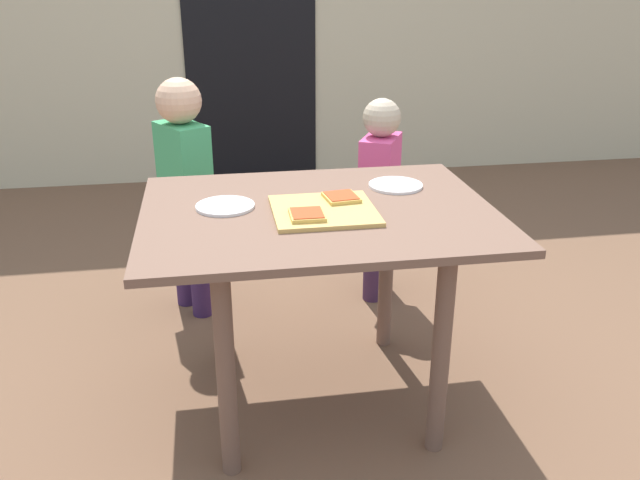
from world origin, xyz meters
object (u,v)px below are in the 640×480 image
cutting_board (324,211)px  child_left (185,181)px  dining_table (318,240)px  plate_white_left (225,206)px  plate_white_right (396,185)px  pizza_slice_near_left (307,215)px  pizza_slice_far_right (341,197)px  child_right (379,188)px

cutting_board → child_left: 0.93m
cutting_board → dining_table: bearing=106.6°
cutting_board → plate_white_left: size_ratio=1.70×
plate_white_right → child_left: (-0.75, 0.58, -0.12)m
dining_table → plate_white_left: (-0.29, 0.06, 0.11)m
dining_table → pizza_slice_near_left: size_ratio=9.70×
cutting_board → pizza_slice_far_right: (0.07, 0.08, 0.01)m
pizza_slice_far_right → child_left: 0.90m
cutting_board → plate_white_right: 0.37m
pizza_slice_near_left → pizza_slice_far_right: bearing=47.0°
pizza_slice_near_left → child_left: bearing=114.5°
cutting_board → child_right: bearing=64.2°
cutting_board → child_left: child_left is taller
cutting_board → pizza_slice_near_left: size_ratio=2.78×
plate_white_left → pizza_slice_far_right: bearing=-3.3°
child_left → plate_white_right: bearing=-37.6°
child_left → child_right: child_left is taller
pizza_slice_near_left → plate_white_right: (0.36, 0.29, -0.02)m
pizza_slice_near_left → plate_white_right: pizza_slice_near_left is taller
dining_table → plate_white_left: size_ratio=5.93×
dining_table → pizza_slice_near_left: bearing=-116.4°
pizza_slice_near_left → pizza_slice_far_right: size_ratio=0.92×
dining_table → pizza_slice_far_right: size_ratio=8.92×
dining_table → pizza_slice_near_left: pizza_slice_near_left is taller
plate_white_left → child_right: (0.70, 0.72, -0.21)m
pizza_slice_near_left → child_left: child_left is taller
pizza_slice_far_right → child_left: child_left is taller
dining_table → pizza_slice_far_right: (0.08, 0.04, 0.13)m
pizza_slice_far_right → child_right: child_right is taller
child_left → dining_table: bearing=-59.7°
pizza_slice_far_right → plate_white_left: pizza_slice_far_right is taller
plate_white_left → child_left: 0.73m
pizza_slice_far_right → plate_white_left: size_ratio=0.66×
dining_table → cutting_board: size_ratio=3.49×
plate_white_left → child_right: 1.02m
cutting_board → pizza_slice_near_left: (-0.06, -0.07, 0.01)m
plate_white_right → pizza_slice_far_right: bearing=-147.6°
plate_white_right → plate_white_left: same height
cutting_board → plate_white_right: size_ratio=1.70×
pizza_slice_far_right → child_right: (0.32, 0.74, -0.22)m
plate_white_right → pizza_slice_near_left: bearing=-141.4°
pizza_slice_far_right → child_left: bearing=126.3°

